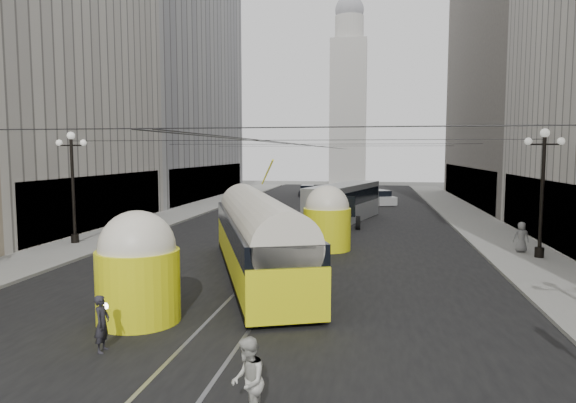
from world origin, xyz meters
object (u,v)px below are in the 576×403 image
(pedestrian_sidewalk_right, at_px, (521,237))
(pedestrian_crossing_a, at_px, (102,324))
(city_bus, at_px, (344,201))
(pedestrian_crossing_b, at_px, (248,381))
(streetcar, at_px, (258,236))

(pedestrian_sidewalk_right, bearing_deg, pedestrian_crossing_a, 49.97)
(pedestrian_crossing_a, bearing_deg, pedestrian_sidewalk_right, -48.46)
(city_bus, bearing_deg, pedestrian_crossing_a, -100.40)
(pedestrian_crossing_a, xyz_separation_m, pedestrian_sidewalk_right, (14.84, 15.76, 0.17))
(pedestrian_crossing_b, distance_m, pedestrian_sidewalk_right, 21.26)
(streetcar, bearing_deg, city_bus, 81.50)
(pedestrian_crossing_b, xyz_separation_m, pedestrian_sidewalk_right, (10.07, 18.72, 0.07))
(pedestrian_crossing_a, height_order, pedestrian_crossing_b, pedestrian_crossing_b)
(streetcar, relative_size, city_bus, 1.32)
(streetcar, xyz_separation_m, pedestrian_crossing_a, (-2.26, -8.98, -0.99))
(streetcar, bearing_deg, pedestrian_crossing_b, -78.16)
(streetcar, height_order, pedestrian_sidewalk_right, streetcar)
(streetcar, distance_m, pedestrian_crossing_b, 12.23)
(pedestrian_crossing_b, height_order, pedestrian_sidewalk_right, pedestrian_crossing_b)
(pedestrian_crossing_a, relative_size, pedestrian_crossing_b, 0.89)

